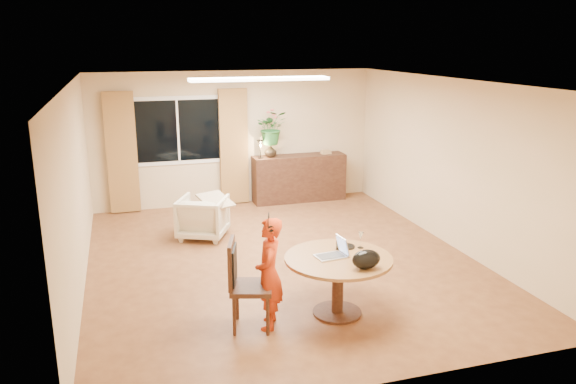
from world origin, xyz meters
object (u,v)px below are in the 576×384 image
object	(u,v)px
dining_chair	(252,285)
sideboard	(299,178)
dining_table	(338,269)
child	(269,273)
armchair	(203,217)

from	to	relation	value
dining_chair	sideboard	xyz separation A→B (m)	(2.12, 4.84, -0.05)
dining_table	child	size ratio (longest dim) A/B	0.98
dining_chair	armchair	size ratio (longest dim) A/B	1.37
dining_table	sideboard	world-z (taller)	sideboard
dining_table	armchair	world-z (taller)	dining_table
dining_table	dining_chair	distance (m)	1.04
dining_table	dining_chair	size ratio (longest dim) A/B	1.22
child	dining_chair	bearing A→B (deg)	-79.55
child	sideboard	xyz separation A→B (m)	(1.92, 4.87, -0.17)
dining_table	sideboard	size ratio (longest dim) A/B	0.67
dining_table	armchair	bearing A→B (deg)	109.53
sideboard	child	bearing A→B (deg)	-111.52
child	armchair	bearing A→B (deg)	-157.15
dining_chair	child	world-z (taller)	child
dining_chair	sideboard	size ratio (longest dim) A/B	0.55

